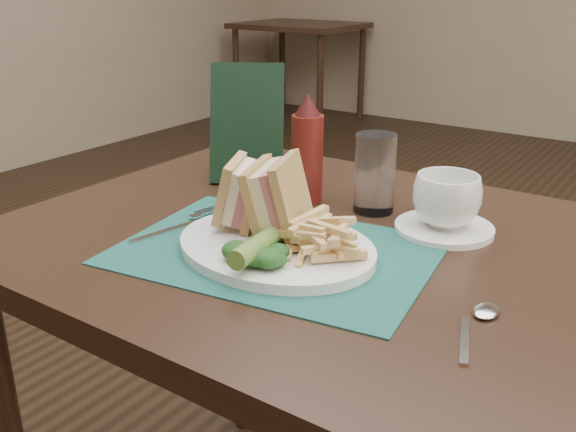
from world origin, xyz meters
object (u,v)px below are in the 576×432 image
object	(u,v)px
table_bg_left	(299,72)
saucer	(444,228)
check_presenter	(247,124)
coffee_cup	(447,200)
drinking_glass	(375,173)
sandwich_half_b	(264,196)
ketchup_bottle	(307,149)
placemat	(276,251)
sandwich_half_a	(230,191)
table_main	(304,429)
plate	(276,247)

from	to	relation	value
table_bg_left	saucer	size ratio (longest dim) A/B	6.00
check_presenter	coffee_cup	bearing A→B (deg)	-36.74
table_bg_left	check_presenter	xyz separation A→B (m)	(2.14, -3.39, 0.48)
drinking_glass	check_presenter	bearing A→B (deg)	176.13
table_bg_left	sandwich_half_b	bearing A→B (deg)	-57.09
table_bg_left	check_presenter	distance (m)	4.04
drinking_glass	ketchup_bottle	bearing A→B (deg)	-170.10
placemat	sandwich_half_a	size ratio (longest dim) A/B	4.39
saucer	drinking_glass	distance (m)	0.15
table_bg_left	sandwich_half_a	world-z (taller)	sandwich_half_a
sandwich_half_b	check_presenter	xyz separation A→B (m)	(-0.21, 0.23, 0.03)
sandwich_half_a	placemat	bearing A→B (deg)	-35.10
table_main	saucer	bearing A→B (deg)	33.37
placemat	drinking_glass	size ratio (longest dim) A/B	3.35
sandwich_half_a	ketchup_bottle	size ratio (longest dim) A/B	0.53
sandwich_half_b	saucer	size ratio (longest dim) A/B	0.77
coffee_cup	table_main	bearing A→B (deg)	-146.63
sandwich_half_a	check_presenter	size ratio (longest dim) A/B	0.45
saucer	coffee_cup	world-z (taller)	coffee_cup
coffee_cup	drinking_glass	size ratio (longest dim) A/B	0.79
sandwich_half_a	sandwich_half_b	world-z (taller)	sandwich_half_b
table_main	drinking_glass	world-z (taller)	drinking_glass
check_presenter	drinking_glass	bearing A→B (deg)	-35.24
coffee_cup	ketchup_bottle	bearing A→B (deg)	-179.77
coffee_cup	ketchup_bottle	world-z (taller)	ketchup_bottle
plate	placemat	bearing A→B (deg)	127.91
ketchup_bottle	check_presenter	xyz separation A→B (m)	(-0.16, 0.04, 0.02)
coffee_cup	check_presenter	distance (m)	0.42
table_bg_left	coffee_cup	bearing A→B (deg)	-53.44
plate	sandwich_half_b	xyz separation A→B (m)	(-0.03, 0.02, 0.06)
plate	sandwich_half_b	distance (m)	0.08
table_bg_left	coffee_cup	size ratio (longest dim) A/B	8.79
sandwich_half_b	drinking_glass	distance (m)	0.22
ketchup_bottle	check_presenter	distance (m)	0.16
coffee_cup	ketchup_bottle	size ratio (longest dim) A/B	0.55
sandwich_half_a	drinking_glass	xyz separation A→B (m)	(0.13, 0.21, -0.00)
sandwich_half_b	drinking_glass	bearing A→B (deg)	54.15
sandwich_half_b	ketchup_bottle	xyz separation A→B (m)	(-0.05, 0.19, 0.02)
saucer	drinking_glass	world-z (taller)	drinking_glass
table_main	drinking_glass	distance (m)	0.46
plate	saucer	distance (m)	0.27
table_main	placemat	distance (m)	0.39
saucer	placemat	bearing A→B (deg)	-128.91
ketchup_bottle	sandwich_half_b	bearing A→B (deg)	-74.92
placemat	drinking_glass	xyz separation A→B (m)	(0.04, 0.23, 0.06)
sandwich_half_b	ketchup_bottle	size ratio (longest dim) A/B	0.62
check_presenter	placemat	bearing A→B (deg)	-76.87
table_main	saucer	world-z (taller)	saucer
drinking_glass	ketchup_bottle	world-z (taller)	ketchup_bottle
plate	ketchup_bottle	bearing A→B (deg)	118.35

